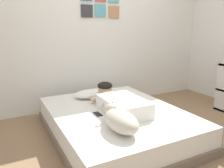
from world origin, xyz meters
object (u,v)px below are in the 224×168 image
object	(u,v)px
cell_phone	(98,114)
bed	(115,122)
coffee_cup	(111,96)
dog	(120,120)
person_lying	(118,101)
pillow	(92,93)

from	to	relation	value
cell_phone	bed	bearing A→B (deg)	7.04
coffee_cup	cell_phone	size ratio (longest dim) A/B	0.89
bed	dog	bearing A→B (deg)	-113.64
coffee_cup	bed	bearing A→B (deg)	-109.19
dog	coffee_cup	bearing A→B (deg)	68.36
person_lying	coffee_cup	distance (m)	0.44
bed	dog	size ratio (longest dim) A/B	3.33
pillow	coffee_cup	bearing A→B (deg)	-44.94
coffee_cup	person_lying	bearing A→B (deg)	-105.30
pillow	coffee_cup	size ratio (longest dim) A/B	4.16
pillow	coffee_cup	world-z (taller)	pillow
pillow	person_lying	distance (m)	0.62
dog	cell_phone	distance (m)	0.47
bed	person_lying	size ratio (longest dim) A/B	2.08
bed	cell_phone	xyz separation A→B (m)	(-0.25, -0.03, 0.17)
pillow	cell_phone	world-z (taller)	pillow
pillow	dog	world-z (taller)	dog
pillow	person_lying	size ratio (longest dim) A/B	0.57
dog	coffee_cup	world-z (taller)	dog
bed	coffee_cup	bearing A→B (deg)	70.81
dog	pillow	bearing A→B (deg)	81.48
dog	person_lying	bearing A→B (deg)	63.39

